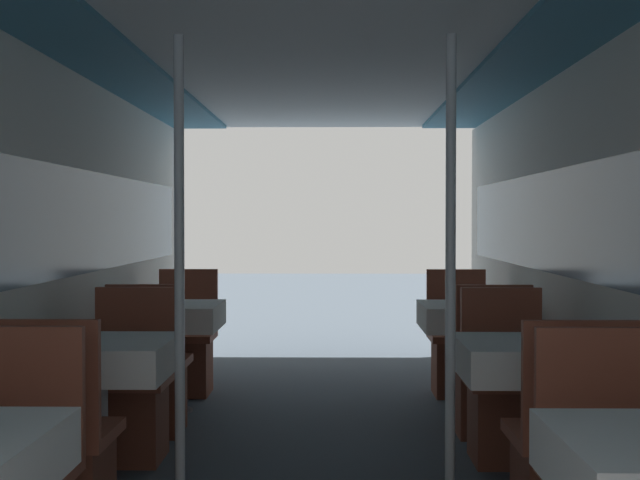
{
  "coord_description": "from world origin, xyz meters",
  "views": [
    {
      "loc": [
        0.09,
        -1.47,
        1.31
      ],
      "look_at": [
        0.03,
        2.51,
        1.21
      ],
      "focal_mm": 50.0,
      "sensor_mm": 36.0,
      "label": 1
    }
  ],
  "objects_px": {
    "support_pole_right_1": "(451,267)",
    "support_pole_left_1": "(179,266)",
    "chair_left_far_1": "(129,407)",
    "dining_table_left_2": "(169,319)",
    "chair_right_near_2": "(488,388)",
    "dining_table_right_2": "(472,320)",
    "chair_right_near_1": "(568,475)",
    "chair_right_far_1": "(507,408)",
    "chair_right_far_2": "(459,356)",
    "chair_left_near_1": "(57,472)",
    "dining_table_left_1": "(98,363)",
    "dining_table_right_1": "(533,364)",
    "chair_left_near_2": "(150,387)",
    "chair_left_far_2": "(185,356)"
  },
  "relations": [
    {
      "from": "chair_left_far_1",
      "to": "chair_right_near_2",
      "type": "xyz_separation_m",
      "value": [
        2.05,
        0.58,
        0.0
      ]
    },
    {
      "from": "support_pole_left_1",
      "to": "chair_left_near_1",
      "type": "bearing_deg",
      "value": -121.88
    },
    {
      "from": "dining_table_left_2",
      "to": "chair_right_far_2",
      "type": "xyz_separation_m",
      "value": [
        2.05,
        0.63,
        -0.34
      ]
    },
    {
      "from": "dining_table_left_1",
      "to": "dining_table_right_1",
      "type": "height_order",
      "value": "same"
    },
    {
      "from": "dining_table_left_1",
      "to": "chair_right_near_2",
      "type": "bearing_deg",
      "value": 30.41
    },
    {
      "from": "dining_table_left_2",
      "to": "chair_right_near_2",
      "type": "relative_size",
      "value": 0.79
    },
    {
      "from": "chair_left_near_1",
      "to": "chair_right_far_2",
      "type": "bearing_deg",
      "value": 56.34
    },
    {
      "from": "chair_left_far_1",
      "to": "dining_table_right_2",
      "type": "relative_size",
      "value": 1.26
    },
    {
      "from": "dining_table_left_1",
      "to": "chair_left_far_1",
      "type": "bearing_deg",
      "value": 90.0
    },
    {
      "from": "chair_right_far_1",
      "to": "support_pole_right_1",
      "type": "xyz_separation_m",
      "value": [
        -0.39,
        -0.63,
        0.8
      ]
    },
    {
      "from": "support_pole_right_1",
      "to": "chair_right_near_2",
      "type": "xyz_separation_m",
      "value": [
        0.39,
        1.2,
        -0.8
      ]
    },
    {
      "from": "dining_table_left_1",
      "to": "chair_left_near_1",
      "type": "bearing_deg",
      "value": -90.0
    },
    {
      "from": "chair_left_near_1",
      "to": "support_pole_left_1",
      "type": "relative_size",
      "value": 0.43
    },
    {
      "from": "support_pole_left_1",
      "to": "dining_table_right_2",
      "type": "height_order",
      "value": "support_pole_left_1"
    },
    {
      "from": "chair_left_far_1",
      "to": "dining_table_left_2",
      "type": "height_order",
      "value": "chair_left_far_1"
    },
    {
      "from": "dining_table_right_2",
      "to": "chair_right_near_1",
      "type": "bearing_deg",
      "value": -90.0
    },
    {
      "from": "support_pole_right_1",
      "to": "support_pole_left_1",
      "type": "bearing_deg",
      "value": 180.0
    },
    {
      "from": "chair_left_near_2",
      "to": "dining_table_right_2",
      "type": "relative_size",
      "value": 1.26
    },
    {
      "from": "chair_left_far_1",
      "to": "chair_left_far_2",
      "type": "distance_m",
      "value": 1.83
    },
    {
      "from": "chair_left_near_2",
      "to": "chair_right_far_2",
      "type": "bearing_deg",
      "value": 31.37
    },
    {
      "from": "chair_right_near_1",
      "to": "dining_table_right_2",
      "type": "height_order",
      "value": "chair_right_near_1"
    },
    {
      "from": "dining_table_left_1",
      "to": "dining_table_left_2",
      "type": "xyz_separation_m",
      "value": [
        0.0,
        1.83,
        0.0
      ]
    },
    {
      "from": "dining_table_left_1",
      "to": "dining_table_right_1",
      "type": "relative_size",
      "value": 1.0
    },
    {
      "from": "chair_right_far_2",
      "to": "chair_right_near_2",
      "type": "bearing_deg",
      "value": 90.0
    },
    {
      "from": "chair_left_near_1",
      "to": "chair_right_far_1",
      "type": "bearing_deg",
      "value": 31.37
    },
    {
      "from": "chair_left_near_1",
      "to": "support_pole_right_1",
      "type": "height_order",
      "value": "support_pole_right_1"
    },
    {
      "from": "chair_right_near_2",
      "to": "dining_table_right_2",
      "type": "bearing_deg",
      "value": 90.0
    },
    {
      "from": "dining_table_right_1",
      "to": "dining_table_right_2",
      "type": "height_order",
      "value": "same"
    },
    {
      "from": "chair_left_far_1",
      "to": "chair_left_near_1",
      "type": "bearing_deg",
      "value": 90.0
    },
    {
      "from": "chair_right_far_1",
      "to": "support_pole_right_1",
      "type": "bearing_deg",
      "value": 58.12
    },
    {
      "from": "chair_left_far_1",
      "to": "chair_right_near_2",
      "type": "distance_m",
      "value": 2.13
    },
    {
      "from": "chair_left_far_1",
      "to": "chair_left_far_2",
      "type": "relative_size",
      "value": 1.0
    },
    {
      "from": "dining_table_right_1",
      "to": "chair_left_near_1",
      "type": "bearing_deg",
      "value": -163.04
    },
    {
      "from": "chair_left_far_1",
      "to": "dining_table_right_2",
      "type": "height_order",
      "value": "chair_left_far_1"
    },
    {
      "from": "dining_table_right_2",
      "to": "dining_table_right_1",
      "type": "bearing_deg",
      "value": -90.0
    },
    {
      "from": "chair_right_near_2",
      "to": "chair_right_far_2",
      "type": "distance_m",
      "value": 1.25
    },
    {
      "from": "dining_table_right_1",
      "to": "support_pole_right_1",
      "type": "height_order",
      "value": "support_pole_right_1"
    },
    {
      "from": "dining_table_left_2",
      "to": "chair_left_far_2",
      "type": "distance_m",
      "value": 0.71
    },
    {
      "from": "chair_right_near_1",
      "to": "chair_right_near_2",
      "type": "bearing_deg",
      "value": 90.0
    },
    {
      "from": "chair_right_far_2",
      "to": "chair_left_far_1",
      "type": "bearing_deg",
      "value": 41.73
    },
    {
      "from": "chair_right_far_1",
      "to": "dining_table_left_1",
      "type": "bearing_deg",
      "value": 16.96
    },
    {
      "from": "support_pole_right_1",
      "to": "chair_right_near_2",
      "type": "relative_size",
      "value": 2.35
    },
    {
      "from": "chair_left_near_1",
      "to": "dining_table_left_2",
      "type": "relative_size",
      "value": 1.26
    },
    {
      "from": "dining_table_right_2",
      "to": "chair_right_far_2",
      "type": "distance_m",
      "value": 0.71
    },
    {
      "from": "chair_left_near_2",
      "to": "dining_table_right_1",
      "type": "height_order",
      "value": "chair_left_near_2"
    },
    {
      "from": "chair_left_far_1",
      "to": "support_pole_right_1",
      "type": "height_order",
      "value": "support_pole_right_1"
    },
    {
      "from": "chair_left_far_1",
      "to": "chair_right_near_2",
      "type": "bearing_deg",
      "value": -164.25
    },
    {
      "from": "chair_right_near_1",
      "to": "chair_right_far_1",
      "type": "height_order",
      "value": "same"
    },
    {
      "from": "dining_table_right_1",
      "to": "chair_right_near_1",
      "type": "distance_m",
      "value": 0.71
    },
    {
      "from": "chair_left_far_1",
      "to": "support_pole_left_1",
      "type": "bearing_deg",
      "value": 121.88
    }
  ]
}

